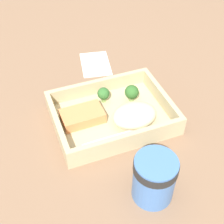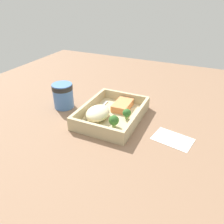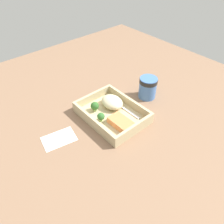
{
  "view_description": "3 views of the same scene",
  "coord_description": "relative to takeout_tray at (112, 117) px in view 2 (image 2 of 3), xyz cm",
  "views": [
    {
      "loc": [
        -19.45,
        -50.51,
        54.82
      ],
      "look_at": [
        0.0,
        0.0,
        2.7
      ],
      "focal_mm": 50.0,
      "sensor_mm": 36.0,
      "label": 1
    },
    {
      "loc": [
        65.16,
        29.96,
        43.75
      ],
      "look_at": [
        0.0,
        0.0,
        2.7
      ],
      "focal_mm": 35.0,
      "sensor_mm": 36.0,
      "label": 2
    },
    {
      "loc": [
        -52.51,
        45.61,
        63.51
      ],
      "look_at": [
        0.0,
        0.0,
        2.7
      ],
      "focal_mm": 35.0,
      "sensor_mm": 36.0,
      "label": 3
    }
  ],
  "objects": [
    {
      "name": "broccoli_floret_1",
      "position": [
        6.85,
        3.87,
        3.17
      ],
      "size": [
        3.61,
        3.61,
        4.49
      ],
      "color": "#7C9755",
      "rests_on": "takeout_tray"
    },
    {
      "name": "tray_rim",
      "position": [
        0.0,
        0.0,
        2.54
      ],
      "size": [
        28.05,
        21.16,
        3.87
      ],
      "color": "tan",
      "rests_on": "takeout_tray"
    },
    {
      "name": "takeout_tray",
      "position": [
        0.0,
        0.0,
        0.0
      ],
      "size": [
        28.05,
        21.16,
        1.2
      ],
      "primitive_type": "cube",
      "color": "tan",
      "rests_on": "ground_plane"
    },
    {
      "name": "paper_cup",
      "position": [
        0.19,
        -22.06,
        5.12
      ],
      "size": [
        8.34,
        8.34,
        10.22
      ],
      "color": "#4571B4",
      "rests_on": "ground_plane"
    },
    {
      "name": "fork",
      "position": [
        -0.6,
        -6.67,
        0.82
      ],
      "size": [
        15.82,
        2.25,
        0.44
      ],
      "color": "silver",
      "rests_on": "takeout_tray"
    },
    {
      "name": "receipt_slip",
      "position": [
        3.84,
        23.9,
        -0.48
      ],
      "size": [
        10.59,
        13.91,
        0.24
      ],
      "primitive_type": "cube",
      "rotation": [
        0.0,
        0.0,
        -0.19
      ],
      "color": "white",
      "rests_on": "ground_plane"
    },
    {
      "name": "ground_plane",
      "position": [
        0.0,
        0.0,
        -1.6
      ],
      "size": [
        160.0,
        160.0,
        2.0
      ],
      "primitive_type": "cube",
      "color": "#826149"
    },
    {
      "name": "broccoli_floret_2",
      "position": [
        0.21,
        6.0,
        3.04
      ],
      "size": [
        3.11,
        3.11,
        4.12
      ],
      "color": "#789D51",
      "rests_on": "takeout_tray"
    },
    {
      "name": "salmon_fillet",
      "position": [
        -7.0,
        1.44,
        1.91
      ],
      "size": [
        10.14,
        6.34,
        2.62
      ],
      "primitive_type": "cube",
      "rotation": [
        0.0,
        0.0,
        0.02
      ],
      "color": "#E4854E",
      "rests_on": "takeout_tray"
    },
    {
      "name": "mashed_potatoes",
      "position": [
        4.27,
        -3.77,
        2.95
      ],
      "size": [
        10.69,
        8.25,
        4.7
      ],
      "primitive_type": "ellipsoid",
      "color": "beige",
      "rests_on": "takeout_tray"
    }
  ]
}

